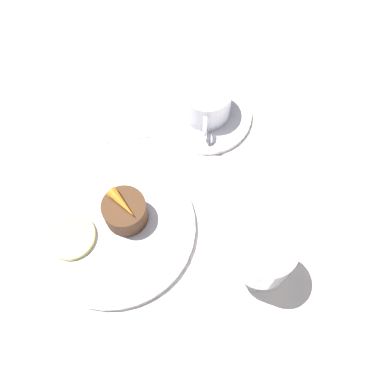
{
  "coord_description": "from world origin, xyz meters",
  "views": [
    {
      "loc": [
        0.22,
        0.09,
        0.66
      ],
      "look_at": [
        -0.05,
        0.08,
        0.04
      ],
      "focal_mm": 42.0,
      "sensor_mm": 36.0,
      "label": 1
    }
  ],
  "objects_px": {
    "dinner_plate": "(114,230)",
    "fork": "(147,135)",
    "coffee_cup": "(207,101)",
    "dessert_cake": "(125,211)",
    "wine_glass": "(264,256)"
  },
  "relations": [
    {
      "from": "dinner_plate",
      "to": "coffee_cup",
      "type": "distance_m",
      "value": 0.26
    },
    {
      "from": "wine_glass",
      "to": "fork",
      "type": "height_order",
      "value": "wine_glass"
    },
    {
      "from": "coffee_cup",
      "to": "dessert_cake",
      "type": "bearing_deg",
      "value": -29.09
    },
    {
      "from": "coffee_cup",
      "to": "dessert_cake",
      "type": "distance_m",
      "value": 0.23
    },
    {
      "from": "dinner_plate",
      "to": "dessert_cake",
      "type": "distance_m",
      "value": 0.04
    },
    {
      "from": "dinner_plate",
      "to": "dessert_cake",
      "type": "relative_size",
      "value": 3.8
    },
    {
      "from": "fork",
      "to": "dessert_cake",
      "type": "distance_m",
      "value": 0.16
    },
    {
      "from": "coffee_cup",
      "to": "dessert_cake",
      "type": "xyz_separation_m",
      "value": [
        0.2,
        -0.11,
        -0.01
      ]
    },
    {
      "from": "dinner_plate",
      "to": "dessert_cake",
      "type": "xyz_separation_m",
      "value": [
        -0.02,
        0.02,
        0.03
      ]
    },
    {
      "from": "dinner_plate",
      "to": "fork",
      "type": "bearing_deg",
      "value": 169.45
    },
    {
      "from": "fork",
      "to": "dessert_cake",
      "type": "relative_size",
      "value": 2.92
    },
    {
      "from": "coffee_cup",
      "to": "fork",
      "type": "height_order",
      "value": "coffee_cup"
    },
    {
      "from": "dinner_plate",
      "to": "dessert_cake",
      "type": "height_order",
      "value": "dessert_cake"
    },
    {
      "from": "coffee_cup",
      "to": "wine_glass",
      "type": "distance_m",
      "value": 0.29
    },
    {
      "from": "dinner_plate",
      "to": "wine_glass",
      "type": "relative_size",
      "value": 2.01
    }
  ]
}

